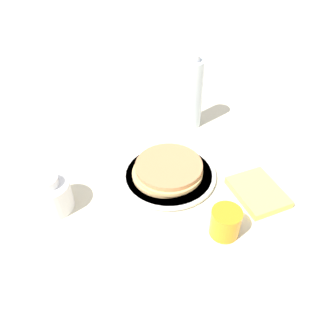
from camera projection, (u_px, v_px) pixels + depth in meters
ground_plane at (168, 170)px, 0.95m from camera, size 4.00×4.00×0.00m
plate at (168, 175)px, 0.92m from camera, size 0.26×0.26×0.01m
pancake_stack at (168, 170)px, 0.90m from camera, size 0.19×0.20×0.03m
juice_glass at (225, 222)px, 0.76m from camera, size 0.07×0.07×0.07m
cream_jug at (52, 195)px, 0.81m from camera, size 0.10×0.10×0.10m
water_bottle_near at (192, 94)px, 1.04m from camera, size 0.07×0.07×0.24m
napkin at (258, 192)px, 0.87m from camera, size 0.18×0.15×0.02m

